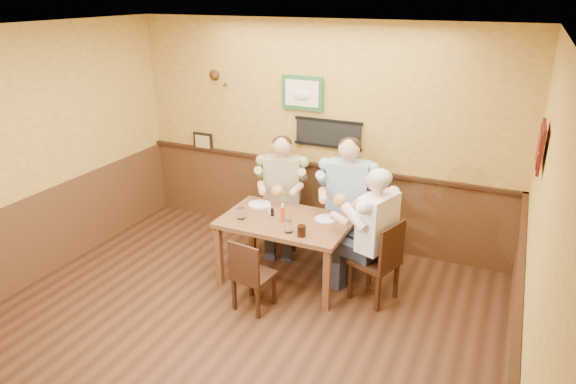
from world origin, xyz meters
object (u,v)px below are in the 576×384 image
water_glass_mid (289,227)px  diner_blue_polo (347,207)px  chair_back_left (282,212)px  diner_tan_shirt (282,198)px  diner_white_elder (376,243)px  hot_sauce_bottle (283,214)px  water_glass_left (241,213)px  pepper_shaker (272,212)px  cola_tumbler (302,231)px  chair_near_side (254,273)px  salt_shaker (269,210)px  chair_back_right (346,223)px  dining_table (286,227)px  chair_right_end (375,260)px

water_glass_mid → diner_blue_polo: bearing=72.4°
chair_back_left → diner_tan_shirt: (0.00, 0.00, 0.20)m
diner_white_elder → hot_sauce_bottle: 1.04m
water_glass_left → pepper_shaker: 0.35m
cola_tumbler → pepper_shaker: bearing=146.2°
chair_near_side → diner_tan_shirt: size_ratio=0.61×
water_glass_mid → salt_shaker: 0.51m
chair_back_right → chair_near_side: bearing=-119.8°
chair_back_right → diner_tan_shirt: 0.89m
chair_back_right → pepper_shaker: 0.99m
dining_table → diner_blue_polo: bearing=56.0°
chair_right_end → diner_blue_polo: diner_blue_polo is taller
chair_back_left → salt_shaker: 0.81m
chair_back_left → water_glass_left: bearing=-111.0°
water_glass_left → salt_shaker: bearing=46.4°
diner_white_elder → water_glass_mid: diner_white_elder is taller
chair_right_end → chair_back_right: bearing=-122.4°
chair_back_left → cola_tumbler: size_ratio=7.87×
dining_table → salt_shaker: 0.27m
dining_table → chair_right_end: bearing=1.5°
diner_white_elder → salt_shaker: (-1.24, 0.02, 0.14)m
diner_blue_polo → water_glass_mid: size_ratio=10.80×
chair_right_end → diner_tan_shirt: size_ratio=0.70×
water_glass_left → cola_tumbler: bearing=-8.5°
cola_tumbler → salt_shaker: bearing=146.7°
chair_back_left → water_glass_mid: bearing=-79.4°
diner_tan_shirt → chair_back_right: bearing=-21.3°
dining_table → salt_shaker: (-0.22, 0.05, 0.14)m
chair_right_end → pepper_shaker: size_ratio=10.56×
hot_sauce_bottle → salt_shaker: (-0.22, 0.12, -0.05)m
chair_back_left → diner_tan_shirt: bearing=0.0°
chair_right_end → water_glass_mid: 0.98m
chair_near_side → pepper_shaker: size_ratio=9.12×
hot_sauce_bottle → chair_near_side: bearing=-95.9°
chair_near_side → hot_sauce_bottle: size_ratio=4.12×
cola_tumbler → water_glass_left: bearing=171.5°
water_glass_left → cola_tumbler: (0.77, -0.12, -0.01)m
cola_tumbler → chair_back_right: bearing=81.3°
chair_back_left → hot_sauce_bottle: bearing=-82.3°
water_glass_left → diner_blue_polo: bearing=44.0°
chair_right_end → chair_near_side: size_ratio=1.16×
diner_blue_polo → water_glass_left: bearing=-144.1°
chair_right_end → cola_tumbler: (-0.70, -0.33, 0.35)m
dining_table → pepper_shaker: pepper_shaker is taller
chair_back_left → chair_near_side: chair_back_left is taller
cola_tumbler → hot_sauce_bottle: 0.40m
hot_sauce_bottle → chair_back_right: bearing=58.4°
dining_table → water_glass_mid: (0.16, -0.28, 0.16)m
chair_back_right → diner_white_elder: 0.89m
diner_white_elder → pepper_shaker: diner_white_elder is taller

